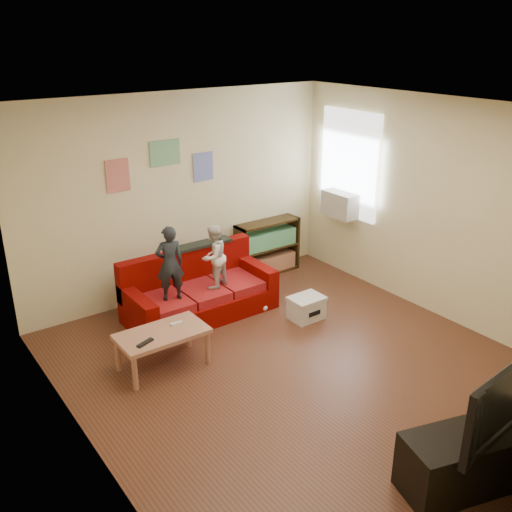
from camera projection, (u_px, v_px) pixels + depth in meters
room_shell at (303, 252)px, 5.62m from camera, size 4.52×5.02×2.72m
sofa at (198, 293)px, 7.24m from camera, size 1.87×0.86×0.82m
child_a at (170, 263)px, 6.66m from camera, size 0.38×0.29×0.92m
child_b at (214, 257)px, 7.00m from camera, size 0.47×0.42×0.81m
coffee_table at (162, 337)px, 6.03m from camera, size 0.95×0.52×0.43m
remote at (145, 343)px, 5.78m from camera, size 0.21×0.11×0.02m
game_controller at (176, 324)px, 6.15m from camera, size 0.14×0.05×0.03m
bookshelf at (267, 250)px, 8.42m from camera, size 1.00×0.30×0.80m
window at (349, 164)px, 7.96m from camera, size 0.04×1.08×1.48m
ac_unit at (341, 204)px, 8.11m from camera, size 0.28×0.55×0.35m
artwork_left at (118, 176)px, 6.89m from camera, size 0.30×0.01×0.40m
artwork_center at (165, 153)px, 7.16m from camera, size 0.42×0.01×0.32m
artwork_right at (203, 167)px, 7.56m from camera, size 0.30×0.01×0.38m
file_box at (306, 308)px, 7.14m from camera, size 0.43×0.33×0.30m
tv_stand at (480, 456)px, 4.52m from camera, size 1.39×0.79×0.49m
television at (491, 397)px, 4.31m from camera, size 1.11×0.25×0.64m
tissue at (264, 308)px, 7.37m from camera, size 0.12×0.12×0.10m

